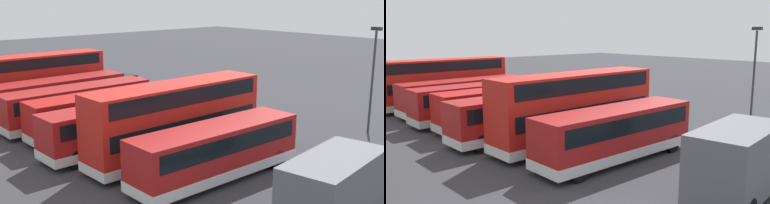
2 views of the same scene
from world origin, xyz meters
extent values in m
plane|color=#38383D|center=(0.00, 0.00, 0.00)|extent=(140.00, 140.00, 0.00)
cube|color=#A51919|center=(-12.77, 10.19, 1.65)|extent=(2.56, 10.18, 2.60)
cube|color=silver|center=(-12.77, 10.19, 0.62)|extent=(2.60, 10.22, 0.55)
cube|color=black|center=(-12.77, 10.19, 2.25)|extent=(2.61, 9.38, 0.90)
cube|color=black|center=(-12.78, 5.07, 2.25)|extent=(2.25, 0.06, 1.10)
cylinder|color=black|center=(-11.65, 6.50, 0.55)|extent=(0.30, 1.10, 1.10)
cylinder|color=black|center=(-13.90, 6.50, 0.55)|extent=(0.30, 1.10, 1.10)
cylinder|color=black|center=(-11.65, 13.88, 0.55)|extent=(0.30, 1.10, 1.10)
cylinder|color=black|center=(-13.90, 13.88, 0.55)|extent=(0.30, 1.10, 1.10)
cube|color=red|center=(-8.80, 9.68, 2.45)|extent=(2.84, 11.67, 4.20)
cube|color=silver|center=(-8.80, 9.68, 0.62)|extent=(2.88, 11.72, 0.55)
cube|color=black|center=(-8.80, 9.68, 2.25)|extent=(2.88, 10.88, 0.90)
cube|color=black|center=(-8.80, 9.68, 3.95)|extent=(2.88, 10.88, 0.90)
cube|color=black|center=(-8.65, 3.84, 2.25)|extent=(2.25, 0.12, 1.10)
cylinder|color=black|center=(-7.56, 5.30, 0.55)|extent=(0.33, 1.11, 1.10)
cylinder|color=black|center=(-9.81, 5.24, 0.55)|extent=(0.33, 1.11, 1.10)
cylinder|color=black|center=(-7.78, 14.11, 0.55)|extent=(0.33, 1.11, 1.10)
cylinder|color=black|center=(-10.03, 14.06, 0.55)|extent=(0.33, 1.11, 1.10)
cube|color=#A51919|center=(-5.35, 10.50, 1.65)|extent=(2.77, 11.94, 2.60)
cube|color=silver|center=(-5.35, 10.50, 0.62)|extent=(2.81, 11.98, 0.55)
cube|color=black|center=(-5.35, 10.50, 2.25)|extent=(2.81, 11.14, 0.90)
cube|color=black|center=(-5.24, 4.52, 2.25)|extent=(2.25, 0.10, 1.10)
cylinder|color=black|center=(-4.14, 5.98, 0.55)|extent=(0.32, 1.11, 1.10)
cylinder|color=black|center=(-6.39, 5.93, 0.55)|extent=(0.32, 1.11, 1.10)
cylinder|color=black|center=(-4.31, 15.07, 0.55)|extent=(0.32, 1.11, 1.10)
cylinder|color=black|center=(-6.56, 15.03, 0.55)|extent=(0.32, 1.11, 1.10)
cube|color=#B71411|center=(-1.76, 9.92, 1.65)|extent=(2.61, 11.66, 2.60)
cube|color=silver|center=(-1.76, 9.92, 0.62)|extent=(2.65, 11.70, 0.55)
cube|color=black|center=(-1.76, 9.92, 2.25)|extent=(2.67, 10.86, 0.90)
cube|color=black|center=(-1.73, 4.06, 2.25)|extent=(2.25, 0.07, 1.10)
cylinder|color=black|center=(-0.61, 5.50, 0.55)|extent=(0.31, 1.10, 1.10)
cylinder|color=black|center=(-2.86, 5.48, 0.55)|extent=(0.31, 1.10, 1.10)
cylinder|color=black|center=(-0.65, 14.35, 0.55)|extent=(0.31, 1.10, 1.10)
cylinder|color=black|center=(-2.90, 14.34, 0.55)|extent=(0.31, 1.10, 1.10)
cube|color=#A51919|center=(1.58, 10.61, 1.65)|extent=(2.63, 11.32, 2.60)
cube|color=silver|center=(1.58, 10.61, 0.62)|extent=(2.67, 11.36, 0.55)
cube|color=black|center=(1.58, 10.61, 2.25)|extent=(2.68, 10.52, 0.90)
cube|color=black|center=(1.62, 4.93, 2.25)|extent=(2.25, 0.08, 1.10)
cylinder|color=black|center=(2.73, 6.37, 0.55)|extent=(0.31, 1.10, 1.10)
cylinder|color=black|center=(0.48, 6.35, 0.55)|extent=(0.31, 1.10, 1.10)
cylinder|color=black|center=(2.67, 14.87, 0.55)|extent=(0.31, 1.10, 1.10)
cylinder|color=black|center=(0.42, 14.86, 0.55)|extent=(0.31, 1.10, 1.10)
cube|color=#A51919|center=(5.31, 10.40, 1.65)|extent=(2.91, 11.22, 2.60)
cube|color=silver|center=(5.31, 10.40, 0.62)|extent=(2.95, 11.26, 0.55)
cube|color=black|center=(5.31, 10.40, 2.25)|extent=(2.95, 10.42, 0.90)
cube|color=black|center=(5.49, 4.80, 2.25)|extent=(2.25, 0.13, 1.10)
cylinder|color=black|center=(6.57, 6.27, 0.55)|extent=(0.34, 1.11, 1.10)
cylinder|color=black|center=(4.32, 6.20, 0.55)|extent=(0.34, 1.11, 1.10)
cylinder|color=black|center=(6.30, 14.61, 0.55)|extent=(0.34, 1.11, 1.10)
cylinder|color=black|center=(4.05, 14.53, 0.55)|extent=(0.34, 1.11, 1.10)
cube|color=red|center=(9.03, 10.58, 2.45)|extent=(2.61, 11.80, 4.20)
cube|color=silver|center=(9.03, 10.58, 0.62)|extent=(2.65, 11.84, 0.55)
cube|color=black|center=(9.03, 10.58, 2.25)|extent=(2.67, 11.00, 0.90)
cube|color=black|center=(9.03, 10.58, 3.95)|extent=(2.67, 11.00, 0.90)
cube|color=black|center=(9.06, 4.66, 2.25)|extent=(2.25, 0.07, 1.10)
cylinder|color=black|center=(10.18, 6.10, 0.55)|extent=(0.31, 1.10, 1.10)
cylinder|color=black|center=(7.93, 6.08, 0.55)|extent=(0.31, 1.10, 1.10)
cube|color=#A51919|center=(12.42, 10.66, 1.65)|extent=(2.70, 10.19, 2.60)
cube|color=silver|center=(12.42, 10.66, 0.62)|extent=(2.75, 10.23, 0.55)
cube|color=black|center=(12.42, 10.66, 2.25)|extent=(2.75, 9.39, 0.90)
cube|color=black|center=(12.34, 5.56, 2.25)|extent=(2.25, 0.09, 1.10)
cylinder|color=black|center=(13.49, 6.97, 0.55)|extent=(0.32, 1.10, 1.10)
cylinder|color=black|center=(11.24, 7.01, 0.55)|extent=(0.32, 1.10, 1.10)
cube|color=#595960|center=(-19.88, 10.33, 1.80)|extent=(3.22, 5.79, 2.80)
cube|color=black|center=(-19.37, 6.61, 1.50)|extent=(2.75, 2.32, 2.20)
cylinder|color=black|center=(-18.25, 6.77, 0.50)|extent=(0.41, 1.03, 1.00)
cube|color=silver|center=(10.80, 0.59, 0.53)|extent=(2.27, 4.72, 0.70)
cube|color=black|center=(10.82, 0.79, 1.15)|extent=(1.92, 2.89, 0.55)
cylinder|color=black|center=(11.41, -1.16, 0.32)|extent=(0.29, 0.66, 0.64)
cylinder|color=black|center=(9.82, -0.99, 0.32)|extent=(0.29, 0.66, 0.64)
cylinder|color=black|center=(11.77, 2.17, 0.32)|extent=(0.29, 0.66, 0.64)
cylinder|color=black|center=(10.18, 2.34, 0.32)|extent=(0.29, 0.66, 0.64)
cylinder|color=#38383D|center=(-13.66, -3.88, 3.58)|extent=(0.16, 0.16, 7.16)
cube|color=#262628|center=(-13.66, -3.88, 7.31)|extent=(0.70, 0.30, 0.24)
cylinder|color=#197F33|center=(-2.71, 0.86, 0.47)|extent=(0.60, 0.60, 0.95)
camera|label=1|loc=(-29.77, 26.70, 9.73)|focal=44.36mm
camera|label=2|loc=(-27.63, 26.06, 7.10)|focal=37.79mm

